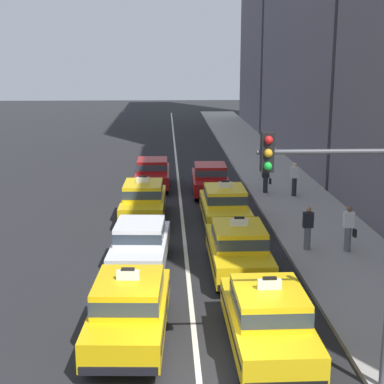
% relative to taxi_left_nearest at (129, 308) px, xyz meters
% --- Properties ---
extents(ground_plane, '(160.00, 160.00, 0.00)m').
position_rel_taxi_left_nearest_xyz_m(ground_plane, '(1.63, -1.97, -0.88)').
color(ground_plane, '#232326').
extents(lane_stripe_left_right, '(0.14, 80.00, 0.01)m').
position_rel_taxi_left_nearest_xyz_m(lane_stripe_left_right, '(1.63, 18.03, -0.87)').
color(lane_stripe_left_right, silver).
rests_on(lane_stripe_left_right, ground).
extents(sidewalk_curb, '(4.00, 90.00, 0.15)m').
position_rel_taxi_left_nearest_xyz_m(sidewalk_curb, '(7.23, 13.03, -0.80)').
color(sidewalk_curb, '#9E9993').
rests_on(sidewalk_curb, ground).
extents(taxi_left_nearest, '(2.04, 4.64, 1.96)m').
position_rel_taxi_left_nearest_xyz_m(taxi_left_nearest, '(0.00, 0.00, 0.00)').
color(taxi_left_nearest, black).
rests_on(taxi_left_nearest, ground).
extents(sedan_left_second, '(2.01, 4.40, 1.58)m').
position_rel_taxi_left_nearest_xyz_m(sedan_left_second, '(0.05, 5.19, -0.03)').
color(sedan_left_second, black).
rests_on(sedan_left_second, ground).
extents(taxi_left_third, '(1.94, 4.61, 1.96)m').
position_rel_taxi_left_nearest_xyz_m(taxi_left_third, '(-0.05, 10.99, 0.00)').
color(taxi_left_third, black).
rests_on(taxi_left_third, ground).
extents(sedan_left_fourth, '(1.80, 4.32, 1.58)m').
position_rel_taxi_left_nearest_xyz_m(sedan_left_fourth, '(0.21, 17.09, -0.03)').
color(sedan_left_fourth, black).
rests_on(sedan_left_fourth, ground).
extents(taxi_right_nearest, '(1.85, 4.57, 1.96)m').
position_rel_taxi_left_nearest_xyz_m(taxi_right_nearest, '(3.34, -0.74, 0.00)').
color(taxi_right_nearest, black).
rests_on(taxi_right_nearest, ground).
extents(taxi_right_second, '(1.84, 4.57, 1.96)m').
position_rel_taxi_left_nearest_xyz_m(taxi_right_second, '(3.27, 4.42, 0.00)').
color(taxi_right_second, black).
rests_on(taxi_right_second, ground).
extents(taxi_right_third, '(1.84, 4.57, 1.96)m').
position_rel_taxi_left_nearest_xyz_m(taxi_right_third, '(3.37, 9.90, 0.00)').
color(taxi_right_third, black).
rests_on(taxi_right_third, ground).
extents(sedan_right_fourth, '(1.85, 4.34, 1.58)m').
position_rel_taxi_left_nearest_xyz_m(sedan_right_fourth, '(3.18, 15.47, -0.03)').
color(sedan_right_fourth, black).
rests_on(sedan_right_fourth, ground).
extents(pedestrian_near_crosswalk, '(0.36, 0.24, 1.59)m').
position_rel_taxi_left_nearest_xyz_m(pedestrian_near_crosswalk, '(5.99, 6.29, 0.08)').
color(pedestrian_near_crosswalk, slate).
rests_on(pedestrian_near_crosswalk, sidewalk_curb).
extents(pedestrian_mid_block, '(0.47, 0.24, 1.67)m').
position_rel_taxi_left_nearest_xyz_m(pedestrian_mid_block, '(7.40, 6.04, 0.11)').
color(pedestrian_mid_block, slate).
rests_on(pedestrian_mid_block, sidewalk_curb).
extents(pedestrian_trailing, '(0.36, 0.24, 1.68)m').
position_rel_taxi_left_nearest_xyz_m(pedestrian_trailing, '(7.27, 14.39, 0.12)').
color(pedestrian_trailing, '#23232D').
rests_on(pedestrian_trailing, sidewalk_curb).
extents(pedestrian_far_corner, '(0.47, 0.24, 1.56)m').
position_rel_taxi_left_nearest_xyz_m(pedestrian_far_corner, '(5.98, 15.16, 0.05)').
color(pedestrian_far_corner, '#23232D').
rests_on(pedestrian_far_corner, sidewalk_curb).
extents(traffic_light_pole, '(2.87, 0.33, 5.58)m').
position_rel_taxi_left_nearest_xyz_m(traffic_light_pole, '(4.51, -2.60, 2.94)').
color(traffic_light_pole, '#47474C').
rests_on(traffic_light_pole, ground).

